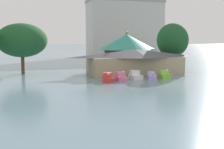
% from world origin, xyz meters
% --- Properties ---
extents(pedal_boat_red, '(2.22, 3.10, 1.56)m').
position_xyz_m(pedal_boat_red, '(7.50, 34.61, 0.55)').
color(pedal_boat_red, red).
rests_on(pedal_boat_red, ground).
extents(pedal_boat_pink, '(1.52, 2.42, 1.58)m').
position_xyz_m(pedal_boat_pink, '(9.88, 35.34, 0.52)').
color(pedal_boat_pink, pink).
rests_on(pedal_boat_pink, ground).
extents(pedal_boat_white, '(1.65, 2.78, 1.59)m').
position_xyz_m(pedal_boat_white, '(12.67, 36.07, 0.55)').
color(pedal_boat_white, white).
rests_on(pedal_boat_white, ground).
extents(pedal_boat_lavender, '(2.12, 3.13, 1.35)m').
position_xyz_m(pedal_boat_lavender, '(15.18, 35.13, 0.47)').
color(pedal_boat_lavender, '#B299D8').
rests_on(pedal_boat_lavender, ground).
extents(pedal_boat_lime, '(1.86, 2.56, 1.66)m').
position_xyz_m(pedal_boat_lime, '(17.71, 35.43, 0.53)').
color(pedal_boat_lime, '#8CCC3F').
rests_on(pedal_boat_lime, ground).
extents(boathouse, '(18.63, 8.19, 4.72)m').
position_xyz_m(boathouse, '(15.31, 42.49, 2.47)').
color(boathouse, tan).
rests_on(boathouse, ground).
extents(green_roof_pavilion, '(12.44, 12.44, 8.39)m').
position_xyz_m(green_roof_pavilion, '(16.23, 49.42, 4.36)').
color(green_roof_pavilion, brown).
rests_on(green_roof_pavilion, ground).
extents(shoreline_tree_mid, '(9.38, 9.38, 9.55)m').
position_xyz_m(shoreline_tree_mid, '(-4.88, 49.12, 6.37)').
color(shoreline_tree_mid, brown).
rests_on(shoreline_tree_mid, ground).
extents(shoreline_tree_right, '(6.65, 6.65, 10.02)m').
position_xyz_m(shoreline_tree_right, '(25.42, 46.28, 6.43)').
color(shoreline_tree_right, brown).
rests_on(shoreline_tree_right, ground).
extents(background_building_block, '(31.03, 13.18, 23.19)m').
position_xyz_m(background_building_block, '(36.16, 103.72, 11.62)').
color(background_building_block, beige).
rests_on(background_building_block, ground).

